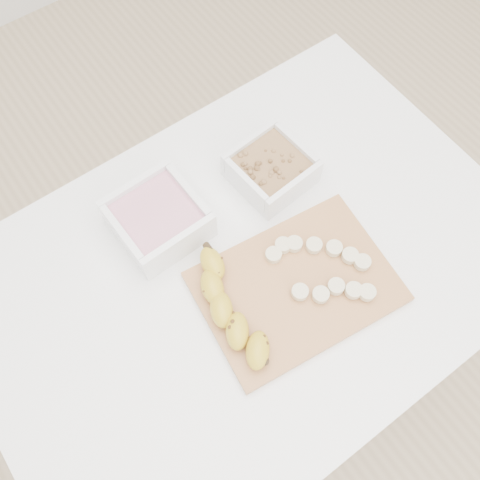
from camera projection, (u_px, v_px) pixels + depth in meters
ground at (246, 361)px, 1.64m from camera, size 3.50×3.50×0.00m
table at (249, 285)px, 1.05m from camera, size 1.00×0.70×0.75m
bowl_yogurt at (158, 219)px, 0.97m from camera, size 0.16×0.16×0.07m
bowl_granola at (271, 169)px, 1.02m from camera, size 0.15×0.15×0.06m
cutting_board at (296, 287)px, 0.94m from camera, size 0.36×0.28×0.01m
banana at (232, 310)px, 0.90m from camera, size 0.14×0.23×0.04m
banana_slices at (324, 267)px, 0.94m from camera, size 0.15×0.19×0.02m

